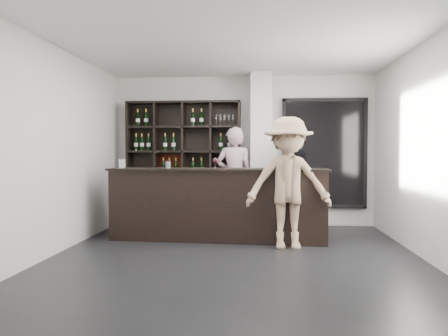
# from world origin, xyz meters

# --- Properties ---
(floor) EXTENTS (5.00, 5.50, 0.01)m
(floor) POSITION_xyz_m (0.00, 0.00, -0.01)
(floor) COLOR black
(floor) RESTS_ON ground
(wine_shelf) EXTENTS (2.20, 0.35, 2.40)m
(wine_shelf) POSITION_xyz_m (-1.15, 2.57, 1.20)
(wine_shelf) COLOR black
(wine_shelf) RESTS_ON floor
(structural_column) EXTENTS (0.40, 0.40, 2.90)m
(structural_column) POSITION_xyz_m (0.35, 2.47, 1.45)
(structural_column) COLOR silver
(structural_column) RESTS_ON floor
(glass_panel) EXTENTS (1.60, 0.08, 2.10)m
(glass_panel) POSITION_xyz_m (1.55, 2.69, 1.40)
(glass_panel) COLOR black
(glass_panel) RESTS_ON floor
(tasting_counter) EXTENTS (3.52, 0.73, 1.16)m
(tasting_counter) POSITION_xyz_m (-0.35, 1.21, 0.58)
(tasting_counter) COLOR black
(tasting_counter) RESTS_ON floor
(taster_pink) EXTENTS (0.71, 0.48, 1.89)m
(taster_pink) POSITION_xyz_m (-0.15, 2.36, 0.94)
(taster_pink) COLOR #C7A2A6
(taster_pink) RESTS_ON floor
(taster_black) EXTENTS (0.76, 0.61, 1.50)m
(taster_black) POSITION_xyz_m (0.95, 1.85, 0.75)
(taster_black) COLOR black
(taster_black) RESTS_ON floor
(customer) EXTENTS (1.30, 0.80, 1.94)m
(customer) POSITION_xyz_m (0.75, 0.71, 0.97)
(customer) COLOR tan
(customer) RESTS_ON floor
(wine_glass) EXTENTS (0.10, 0.10, 0.19)m
(wine_glass) POSITION_xyz_m (-0.39, 1.17, 1.26)
(wine_glass) COLOR white
(wine_glass) RESTS_ON tasting_counter
(spit_cup) EXTENTS (0.11, 0.11, 0.11)m
(spit_cup) POSITION_xyz_m (-1.14, 1.10, 1.22)
(spit_cup) COLOR #A7C1CF
(spit_cup) RESTS_ON tasting_counter
(napkin_stack) EXTENTS (0.12, 0.12, 0.02)m
(napkin_stack) POSITION_xyz_m (0.56, 1.29, 1.17)
(napkin_stack) COLOR white
(napkin_stack) RESTS_ON tasting_counter
(card_stand) EXTENTS (0.10, 0.06, 0.14)m
(card_stand) POSITION_xyz_m (-1.92, 1.16, 1.23)
(card_stand) COLOR white
(card_stand) RESTS_ON tasting_counter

